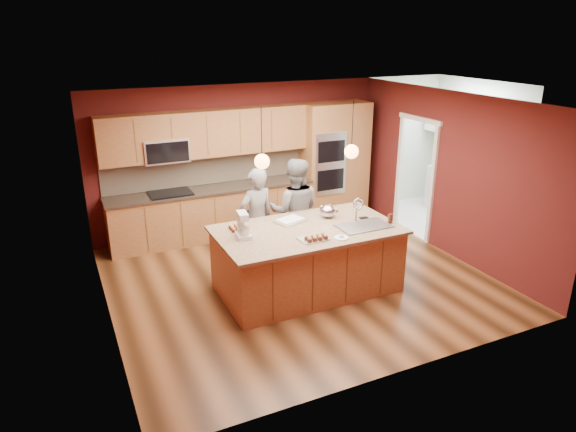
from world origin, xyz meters
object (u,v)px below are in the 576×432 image
person_left (257,220)px  mixing_bowl (328,211)px  stand_mixer (243,227)px  island (308,258)px  person_right (295,211)px

person_left → mixing_bowl: person_left is taller
stand_mixer → person_left: bearing=65.7°
person_left → stand_mixer: bearing=45.3°
stand_mixer → mixing_bowl: bearing=15.4°
stand_mixer → mixing_bowl: size_ratio=1.52×
island → mixing_bowl: 0.79m
island → stand_mixer: bearing=174.8°
island → person_left: person_left is taller
island → person_left: 1.11m
mixing_bowl → person_left: bearing=142.0°
person_left → island: bearing=99.3°
island → mixing_bowl: bearing=31.7°
mixing_bowl → island: bearing=-148.3°
island → person_left: (-0.41, 0.98, 0.33)m
person_right → stand_mixer: person_right is taller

